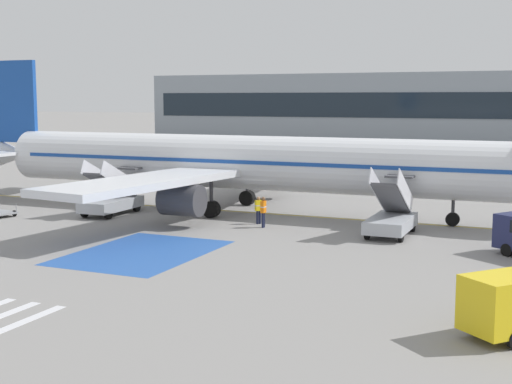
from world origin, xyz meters
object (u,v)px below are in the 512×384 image
object	(u,v)px
boarding_stairs_forward	(391,218)
ground_crew_0	(258,208)
ground_crew_1	(263,210)
fuel_tanker	(307,158)
terminal_building	(433,109)
boarding_stairs_aft	(112,200)
airliner	(245,162)

from	to	relation	value
boarding_stairs_forward	ground_crew_0	distance (m)	8.40
boarding_stairs_forward	ground_crew_1	xyz separation A→B (m)	(-7.63, -0.69, 0.09)
fuel_tanker	terminal_building	distance (m)	55.76
ground_crew_0	terminal_building	bearing A→B (deg)	41.17
fuel_tanker	boarding_stairs_forward	bearing A→B (deg)	-62.58
boarding_stairs_aft	fuel_tanker	distance (m)	29.85
airliner	boarding_stairs_aft	bearing A→B (deg)	-60.98
airliner	boarding_stairs_aft	distance (m)	9.35
boarding_stairs_aft	terminal_building	distance (m)	85.55
terminal_building	airliner	bearing A→B (deg)	-88.89
boarding_stairs_forward	boarding_stairs_aft	bearing A→B (deg)	180.00
ground_crew_1	terminal_building	world-z (taller)	terminal_building
airliner	ground_crew_0	size ratio (longest dim) A/B	27.64
airliner	ground_crew_0	xyz separation A→B (m)	(2.71, -3.89, -2.44)
fuel_tanker	ground_crew_1	distance (m)	31.13
boarding_stairs_aft	airliner	bearing A→B (deg)	29.02
terminal_building	boarding_stairs_aft	bearing A→B (deg)	-94.21
ground_crew_0	terminal_building	distance (m)	84.83
airliner	ground_crew_1	bearing A→B (deg)	34.47
boarding_stairs_forward	boarding_stairs_aft	world-z (taller)	boarding_stairs_forward
boarding_stairs_aft	ground_crew_0	distance (m)	10.55
boarding_stairs_forward	ground_crew_0	world-z (taller)	boarding_stairs_forward
boarding_stairs_forward	boarding_stairs_aft	xyz separation A→B (m)	(-18.92, -0.26, -0.03)
fuel_tanker	ground_crew_1	world-z (taller)	fuel_tanker
airliner	ground_crew_1	xyz separation A→B (m)	(3.47, -4.91, -2.34)
fuel_tanker	terminal_building	xyz separation A→B (m)	(2.95, 55.51, 4.35)
fuel_tanker	airliner	bearing A→B (deg)	-80.39
ground_crew_1	terminal_building	xyz separation A→B (m)	(-5.03, 85.60, 4.95)
boarding_stairs_aft	boarding_stairs_forward	bearing A→B (deg)	-0.00
airliner	boarding_stairs_forward	world-z (taller)	airliner
fuel_tanker	ground_crew_1	xyz separation A→B (m)	(7.98, -30.09, -0.60)
boarding_stairs_forward	ground_crew_0	xyz separation A→B (m)	(-8.39, 0.33, -0.01)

